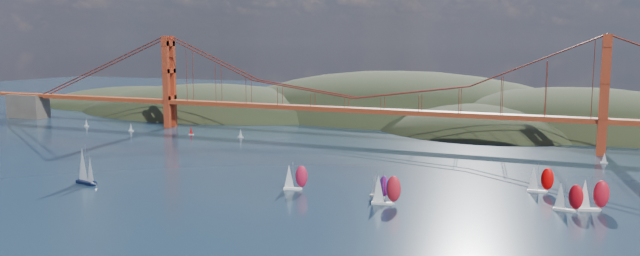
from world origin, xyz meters
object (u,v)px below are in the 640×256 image
object	(u,v)px
sloop_navy	(85,166)
racer_2	(568,197)
racer_4	(593,194)
racer_3	(540,179)
racer_rwb	(379,185)
racer_0	(295,177)
racer_1	(386,189)

from	to	relation	value
sloop_navy	racer_2	size ratio (longest dim) A/B	1.49
sloop_navy	racer_4	size ratio (longest dim) A/B	1.34
racer_3	racer_4	world-z (taller)	racer_4
racer_3	racer_rwb	world-z (taller)	racer_3
racer_0	racer_2	xyz separation A→B (m)	(88.73, 7.33, 0.03)
racer_3	racer_4	xyz separation A→B (m)	(16.46, -18.90, 0.50)
racer_2	racer_4	world-z (taller)	racer_4
racer_3	sloop_navy	bearing A→B (deg)	-167.79
racer_0	sloop_navy	bearing A→B (deg)	-179.53
racer_4	racer_rwb	distance (m)	65.77
racer_0	racer_3	bearing A→B (deg)	4.70
sloop_navy	racer_2	distance (m)	165.67
sloop_navy	racer_2	xyz separation A→B (m)	(163.05, 29.25, -1.82)
racer_1	sloop_navy	bearing A→B (deg)	-179.80
sloop_navy	racer_rwb	bearing A→B (deg)	24.88
racer_rwb	racer_1	bearing A→B (deg)	-37.24
racer_3	racer_2	bearing A→B (deg)	-73.51
racer_2	racer_3	distance (m)	24.47
racer_1	racer_rwb	size ratio (longest dim) A/B	1.22
racer_2	racer_1	bearing A→B (deg)	-158.68
sloop_navy	racer_0	xyz separation A→B (m)	(74.33, 21.92, -1.85)
racer_1	racer_4	world-z (taller)	racer_4
racer_3	racer_rwb	size ratio (longest dim) A/B	1.12
sloop_navy	racer_rwb	world-z (taller)	sloop_navy
racer_1	racer_2	world-z (taller)	racer_1
racer_3	racer_rwb	xyz separation A→B (m)	(-48.53, -28.98, -0.49)
racer_2	racer_rwb	distance (m)	58.42
racer_4	racer_1	bearing A→B (deg)	178.46
racer_4	racer_rwb	bearing A→B (deg)	170.91
sloop_navy	racer_1	distance (m)	110.55
racer_0	racer_3	world-z (taller)	racer_3
racer_0	racer_3	distance (m)	84.64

